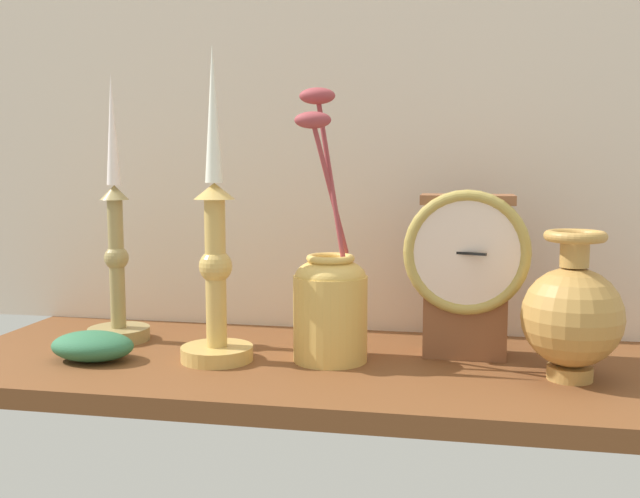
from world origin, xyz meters
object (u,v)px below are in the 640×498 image
(brass_vase_bulbous, at_px, (572,314))
(mantel_clock, at_px, (466,270))
(brass_vase_jar, at_px, (329,298))
(candlestick_tall_left, at_px, (117,263))
(candlestick_tall_center, at_px, (216,263))

(brass_vase_bulbous, bearing_deg, mantel_clock, 146.11)
(mantel_clock, height_order, brass_vase_jar, brass_vase_jar)
(candlestick_tall_left, xyz_separation_m, candlestick_tall_center, (0.17, -0.07, 0.01))
(mantel_clock, relative_size, candlestick_tall_left, 0.59)
(candlestick_tall_left, relative_size, candlestick_tall_center, 0.94)
(brass_vase_bulbous, distance_m, brass_vase_jar, 0.28)
(brass_vase_bulbous, bearing_deg, brass_vase_jar, 175.13)
(candlestick_tall_left, xyz_separation_m, brass_vase_jar, (0.31, -0.05, -0.03))
(candlestick_tall_center, height_order, brass_vase_bulbous, candlestick_tall_center)
(brass_vase_bulbous, bearing_deg, candlestick_tall_left, 172.77)
(mantel_clock, relative_size, brass_vase_jar, 0.64)
(candlestick_tall_center, relative_size, brass_vase_jar, 1.15)
(candlestick_tall_left, bearing_deg, brass_vase_bulbous, -7.23)
(mantel_clock, relative_size, brass_vase_bulbous, 1.25)
(candlestick_tall_center, xyz_separation_m, brass_vase_bulbous, (0.42, -0.00, -0.05))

